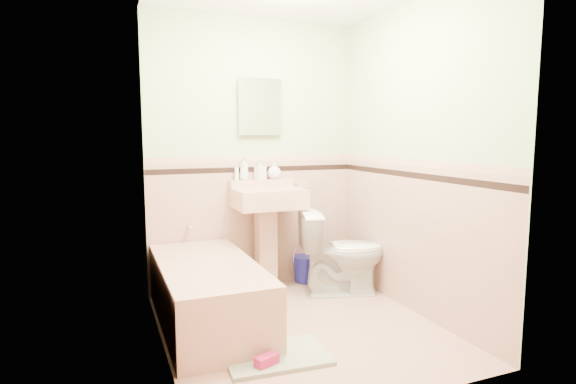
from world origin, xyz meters
name	(u,v)px	position (x,y,z in m)	size (l,w,h in m)	color
floor	(300,327)	(0.00, 0.00, 0.00)	(2.20, 2.20, 0.00)	tan
wall_back	(254,155)	(0.00, 1.10, 1.25)	(2.50, 2.50, 0.00)	#F0E7C3
wall_front	(388,173)	(0.00, -1.10, 1.25)	(2.50, 2.50, 0.00)	#F0E7C3
wall_left	(158,165)	(-1.00, 0.00, 1.25)	(2.50, 2.50, 0.00)	#F0E7C3
wall_right	(415,159)	(1.00, 0.00, 1.25)	(2.50, 2.50, 0.00)	#F0E7C3
wainscot_back	(255,224)	(0.00, 1.09, 0.60)	(2.00, 2.00, 0.00)	tan
wainscot_front	(384,297)	(0.00, -1.09, 0.60)	(2.00, 2.00, 0.00)	tan
wainscot_left	(164,263)	(-0.99, 0.00, 0.60)	(2.20, 2.20, 0.00)	tan
wainscot_right	(411,238)	(0.99, 0.00, 0.60)	(2.20, 2.20, 0.00)	tan
accent_back	(255,169)	(0.00, 1.08, 1.12)	(2.00, 2.00, 0.00)	black
accent_front	(386,198)	(0.00, -1.08, 1.12)	(2.00, 2.00, 0.00)	black
accent_left	(162,185)	(-0.98, 0.00, 1.12)	(2.20, 2.20, 0.00)	black
accent_right	(413,175)	(0.98, 0.00, 1.12)	(2.20, 2.20, 0.00)	black
cap_back	(255,159)	(0.00, 1.08, 1.22)	(2.00, 2.00, 0.00)	tan
cap_front	(386,179)	(0.00, -1.08, 1.22)	(2.00, 2.00, 0.00)	tan
cap_left	(162,170)	(-0.98, 0.00, 1.22)	(2.20, 2.20, 0.00)	tan
cap_right	(413,163)	(0.98, 0.00, 1.22)	(2.20, 2.20, 0.00)	tan
bathtub	(208,295)	(-0.63, 0.33, 0.23)	(0.70, 1.50, 0.45)	tan
tub_faucet	(190,226)	(-0.63, 1.05, 0.63)	(0.04, 0.04, 0.12)	silver
sink	(268,240)	(0.05, 0.86, 0.48)	(0.61, 0.50, 0.96)	tan
sink_faucet	(263,188)	(0.05, 1.00, 0.95)	(0.02, 0.02, 0.10)	silver
medicine_cabinet	(260,107)	(0.05, 1.07, 1.70)	(0.36, 0.04, 0.45)	white
soap_dish	(301,185)	(0.47, 1.06, 0.95)	(0.12, 0.07, 0.04)	tan
soap_bottle_left	(244,169)	(-0.12, 1.04, 1.13)	(0.08, 0.08, 0.21)	#B2B2B2
soap_bottle_mid	(260,170)	(0.04, 1.04, 1.12)	(0.08, 0.09, 0.18)	#B2B2B2
soap_bottle_right	(274,170)	(0.18, 1.04, 1.11)	(0.13, 0.13, 0.17)	#B2B2B2
tube	(237,174)	(-0.19, 1.04, 1.09)	(0.04, 0.04, 0.12)	white
toilet	(342,252)	(0.66, 0.56, 0.38)	(0.43, 0.75, 0.77)	white
bucket	(305,269)	(0.48, 0.99, 0.13)	(0.26, 0.26, 0.26)	#1A1C98
bath_mat	(276,356)	(-0.34, -0.39, 0.01)	(0.66, 0.44, 0.03)	#92A589
shoe	(267,360)	(-0.45, -0.50, 0.06)	(0.15, 0.07, 0.06)	#BF1E59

